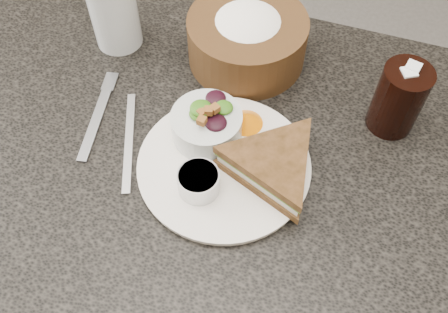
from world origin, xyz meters
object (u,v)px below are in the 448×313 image
Objects in this scene: dinner_plate at (224,165)px; salad_bowl at (207,122)px; sandwich at (274,165)px; dining_table at (209,246)px; cola_glass at (400,96)px; bread_basket at (247,33)px; dressing_ramekin at (199,182)px; water_glass at (114,13)px.

salad_bowl reaches higher than dinner_plate.
dinner_plate is at bearing -45.59° from salad_bowl.
dinner_plate is 1.45× the size of sandwich.
dinner_plate reaches higher than dining_table.
dining_table is at bearing -91.71° from salad_bowl.
sandwich is at bearing -132.82° from cola_glass.
bread_basket is 1.59× the size of cola_glass.
dinner_plate is 0.07m from salad_bowl.
dinner_plate is at bearing -154.16° from sandwich.
bread_basket is at bearing 137.54° from sandwich.
dressing_ramekin is (0.02, -0.08, 0.40)m from dining_table.
salad_bowl is at bearing -155.03° from cola_glass.
bread_basket is (0.01, 0.19, 0.02)m from salad_bowl.
dressing_ramekin is at bearing -77.01° from salad_bowl.
sandwich is 0.12m from salad_bowl.
sandwich is 1.43× the size of water_glass.
dinner_plate is at bearing -36.80° from water_glass.
cola_glass reaches higher than water_glass.
salad_bowl is 0.87× the size of water_glass.
cola_glass is (0.27, 0.14, 0.44)m from dining_table.
bread_basket is at bearing 88.40° from dining_table.
dinner_plate is at bearing 68.62° from dressing_ramekin.
cola_glass is 1.03× the size of water_glass.
bread_basket is at bearing 88.41° from salad_bowl.
dining_table is at bearing -167.65° from sandwich.
dining_table is at bearing 150.49° from dinner_plate.
dressing_ramekin is 0.29m from bread_basket.
water_glass is at bearing 171.73° from sandwich.
dressing_ramekin is 0.30× the size of bread_basket.
water_glass reaches higher than dining_table.
salad_bowl is (-0.12, 0.04, 0.01)m from sandwich.
dinner_plate is 2.02× the size of cola_glass.
dining_table is 0.41m from dressing_ramekin.
salad_bowl is 0.10m from dressing_ramekin.
dining_table is 7.79× the size of cola_glass.
dinner_plate is 0.29m from cola_glass.
bread_basket reaches higher than dining_table.
bread_basket is at bearing 7.81° from water_glass.
sandwich is (0.07, 0.01, 0.03)m from dinner_plate.
salad_bowl reaches higher than dressing_ramekin.
salad_bowl is 0.53× the size of bread_basket.
cola_glass reaches higher than bread_basket.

